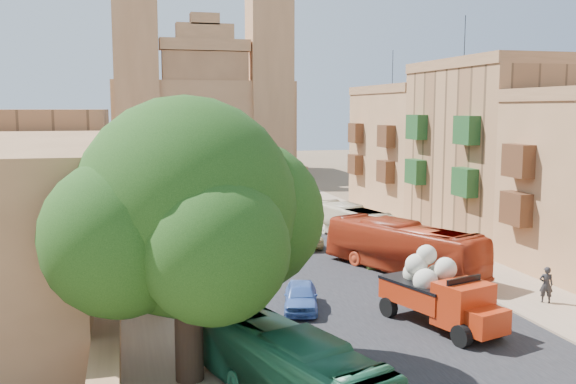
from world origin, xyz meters
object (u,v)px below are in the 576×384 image
red_truck (440,293)px  ficus_tree (189,215)px  bus_green_north (288,368)px  olive_pickup (374,245)px  street_tree_c (144,194)px  car_blue_a (301,296)px  street_tree_b (150,211)px  car_white_b (252,205)px  car_white_a (216,222)px  street_tree_a (161,251)px  pedestrian_a (546,285)px  street_tree_d (140,172)px  car_cream (302,237)px  car_dkblue (201,198)px  bus_cream_east (351,222)px  pedestrian_c (420,246)px  bus_red_east (403,247)px  church (201,112)px  car_blue_b (220,188)px

red_truck → ficus_tree: bearing=-165.8°
red_truck → bus_green_north: 10.68m
olive_pickup → ficus_tree: bearing=-130.8°
street_tree_c → car_blue_a: (6.79, -24.95, -2.23)m
street_tree_b → car_white_b: size_ratio=1.37×
car_white_a → olive_pickup: bearing=-63.4°
street_tree_a → pedestrian_a: 19.85m
street_tree_d → car_cream: bearing=-63.8°
car_dkblue → red_truck: bearing=-95.2°
car_white_a → pedestrian_a: 28.16m
bus_cream_east → bus_green_north: bearing=55.1°
street_tree_b → pedestrian_c: (17.50, -4.52, -2.38)m
car_blue_a → pedestrian_a: size_ratio=2.14×
bus_red_east → car_white_a: bus_red_east is taller
street_tree_b → red_truck: (12.35, -17.02, -1.70)m
pedestrian_a → pedestrian_c: pedestrian_a is taller
red_truck → car_dkblue: 41.65m
pedestrian_a → car_dkblue: bearing=-47.1°
bus_red_east → pedestrian_a: 8.95m
car_dkblue → bus_red_east: bearing=-88.2°
church → pedestrian_c: church is taller
street_tree_a → car_dkblue: bearing=80.1°
car_cream → pedestrian_c: 8.93m
ficus_tree → car_white_a: (5.10, 29.50, -5.60)m
bus_red_east → car_blue_b: size_ratio=3.02×
street_tree_b → bus_cream_east: (15.36, 3.24, -2.01)m
car_cream → car_white_a: bearing=-52.2°
street_tree_c → car_cream: street_tree_c is taller
car_white_b → pedestrian_c: pedestrian_c is taller
church → car_white_a: church is taller
car_white_a → car_blue_b: bearing=74.6°
olive_pickup → car_white_b: size_ratio=1.44×
bus_green_north → pedestrian_a: size_ratio=5.03×
car_blue_a → pedestrian_c: 13.63m
street_tree_d → car_blue_b: size_ratio=1.44×
red_truck → bus_cream_east: size_ratio=0.71×
car_cream → olive_pickup: bearing=125.2°
street_tree_c → pedestrian_a: size_ratio=2.28×
street_tree_b → car_dkblue: street_tree_b is taller
street_tree_c → car_blue_a: bearing=-74.8°
car_dkblue → car_blue_a: bearing=-102.8°
car_blue_a → car_blue_b: car_blue_a is taller
red_truck → car_white_a: size_ratio=1.71×
church → car_white_a: bearing=-95.5°
car_blue_a → pedestrian_c: pedestrian_c is taller
olive_pickup → pedestrian_c: size_ratio=2.77×
street_tree_b → olive_pickup: (14.40, -4.00, -2.31)m
street_tree_c → pedestrian_c: street_tree_c is taller
car_white_a → pedestrian_c: bearing=-56.1°
bus_green_north → car_white_a: (2.18, 32.50, -0.70)m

